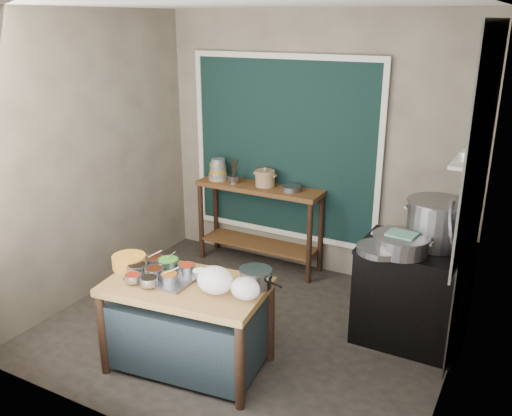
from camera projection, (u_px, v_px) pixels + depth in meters
The scene contains 31 objects.
floor at pixel (246, 329), 5.00m from camera, with size 3.50×3.00×0.02m, color #302A24.
back_wall at pixel (315, 147), 5.79m from camera, with size 3.50×0.02×2.80m, color gray.
left_wall at pixel (90, 158), 5.32m from camera, with size 0.02×3.00×2.80m, color gray.
right_wall at pixel (467, 217), 3.74m from camera, with size 0.02×3.00×2.80m, color gray.
ceiling at pixel (244, 2), 4.07m from camera, with size 3.50×3.00×0.02m, color gray.
curtain_panel at pixel (284, 149), 5.93m from camera, with size 2.10×0.02×1.90m, color black.
curtain_frame at pixel (283, 149), 5.92m from camera, with size 2.22×0.03×2.02m, color beige, non-canonical shape.
tile_panel at pixel (482, 138), 4.06m from camera, with size 0.02×1.70×1.70m, color #B2B2AA.
soot_patch at pixel (465, 271), 4.52m from camera, with size 0.01×1.30×1.30m, color black.
wall_shelf at pixel (469, 160), 4.44m from camera, with size 0.22×0.70×0.03m, color beige.
prep_table at pixel (188, 326), 4.32m from camera, with size 1.25×0.72×0.75m, color brown.
back_counter at pixel (259, 226), 6.15m from camera, with size 1.45×0.40×0.95m, color #513017.
stove_block at pixel (412, 295), 4.70m from camera, with size 0.90×0.68×0.85m, color black.
stove_top at pixel (417, 248), 4.56m from camera, with size 0.92×0.69×0.03m, color black.
condiment_tray at pixel (164, 277), 4.29m from camera, with size 0.52×0.37×0.02m, color gray.
condiment_bowls at pixel (161, 270), 4.31m from camera, with size 0.64×0.48×0.07m.
yellow_basin at pixel (129, 262), 4.46m from camera, with size 0.28×0.28×0.11m, color gold.
saucepan at pixel (256, 278), 4.13m from camera, with size 0.26×0.26×0.14m, color gray, non-canonical shape.
plastic_bag_a at pixel (215, 280), 4.02m from camera, with size 0.28×0.24×0.21m, color white.
plastic_bag_b at pixel (245, 289), 3.94m from camera, with size 0.22×0.19×0.17m, color white.
bowl_stack at pixel (218, 171), 6.17m from camera, with size 0.22×0.22×0.25m.
utensil_cup at pixel (234, 179), 6.07m from camera, with size 0.14×0.14×0.09m, color gray.
ceramic_crock at pixel (265, 179), 5.95m from camera, with size 0.23×0.23×0.16m, color #8B6D4C, non-canonical shape.
wide_bowl at pixel (291, 188), 5.80m from camera, with size 0.22×0.22×0.05m, color gray.
stock_pot at pixel (435, 223), 4.53m from camera, with size 0.51×0.51×0.40m, color gray, non-canonical shape.
pot_lid at pixel (454, 227), 4.37m from camera, with size 0.45×0.45×0.02m, color gray.
steamer at pixel (401, 244), 4.41m from camera, with size 0.47×0.47×0.15m, color gray, non-canonical shape.
green_cloth at pixel (402, 234), 4.39m from camera, with size 0.23×0.18×0.02m, color #4B8773.
shallow_pan at pixel (380, 249), 4.44m from camera, with size 0.39×0.39×0.05m, color gray.
shelf_bowl_stack at pixel (468, 155), 4.33m from camera, with size 0.14×0.14×0.11m.
shelf_bowl_green at pixel (473, 151), 4.57m from camera, with size 0.15×0.15×0.05m, color gray.
Camera 1 is at (2.14, -3.78, 2.69)m, focal length 38.00 mm.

